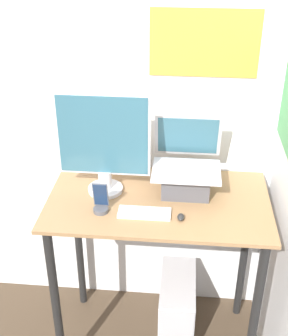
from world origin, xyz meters
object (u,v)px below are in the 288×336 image
at_px(monitor, 103,146).
at_px(keyboard, 144,213).
at_px(laptop, 186,174).
at_px(cell_phone, 101,203).
at_px(mouse, 181,217).
at_px(computer_tower, 177,307).

distance_m(monitor, keyboard, 0.39).
bearing_deg(laptop, cell_phone, -151.51).
distance_m(monitor, mouse, 0.52).
distance_m(mouse, cell_phone, 0.40).
xyz_separation_m(mouse, computer_tower, (0.00, 0.24, -0.85)).
height_order(laptop, computer_tower, laptop).
bearing_deg(laptop, mouse, -93.68).
height_order(monitor, computer_tower, monitor).
height_order(laptop, cell_phone, laptop).
height_order(laptop, mouse, laptop).
distance_m(mouse, computer_tower, 0.88).
height_order(mouse, computer_tower, mouse).
bearing_deg(computer_tower, keyboard, -130.14).
relative_size(laptop, mouse, 7.02).
height_order(monitor, cell_phone, monitor).
xyz_separation_m(cell_phone, computer_tower, (0.40, 0.21, -0.88)).
xyz_separation_m(laptop, monitor, (-0.42, -0.03, 0.16)).
xyz_separation_m(laptop, computer_tower, (-0.01, -0.01, -0.94)).
distance_m(laptop, cell_phone, 0.47).
xyz_separation_m(laptop, keyboard, (-0.19, -0.23, -0.10)).
bearing_deg(cell_phone, keyboard, -1.67).
relative_size(mouse, cell_phone, 0.34).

